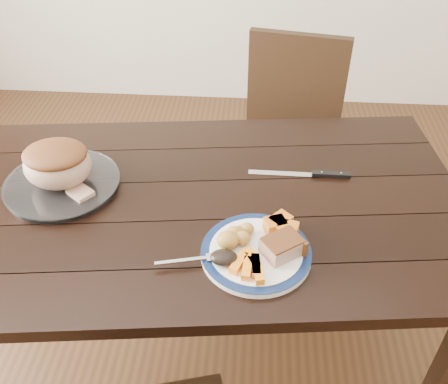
# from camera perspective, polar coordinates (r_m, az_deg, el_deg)

# --- Properties ---
(ground) EXTENTS (4.00, 4.00, 0.00)m
(ground) POSITION_cam_1_polar(r_m,az_deg,el_deg) (2.05, -2.29, -17.07)
(ground) COLOR #472B16
(ground) RESTS_ON ground
(dining_table) EXTENTS (1.69, 1.08, 0.75)m
(dining_table) POSITION_cam_1_polar(r_m,az_deg,el_deg) (1.55, -2.91, -3.49)
(dining_table) COLOR black
(dining_table) RESTS_ON ground
(chair_far) EXTENTS (0.49, 0.50, 0.93)m
(chair_far) POSITION_cam_1_polar(r_m,az_deg,el_deg) (2.21, 7.41, 6.61)
(chair_far) COLOR black
(chair_far) RESTS_ON ground
(dinner_plate) EXTENTS (0.29, 0.29, 0.02)m
(dinner_plate) POSITION_cam_1_polar(r_m,az_deg,el_deg) (1.32, 3.68, -6.98)
(dinner_plate) COLOR white
(dinner_plate) RESTS_ON dining_table
(plate_rim) EXTENTS (0.29, 0.29, 0.02)m
(plate_rim) POSITION_cam_1_polar(r_m,az_deg,el_deg) (1.31, 3.69, -6.72)
(plate_rim) COLOR #0D1C41
(plate_rim) RESTS_ON dinner_plate
(serving_platter) EXTENTS (0.34, 0.34, 0.02)m
(serving_platter) POSITION_cam_1_polar(r_m,az_deg,el_deg) (1.60, -17.95, 0.78)
(serving_platter) COLOR white
(serving_platter) RESTS_ON dining_table
(pork_slice) EXTENTS (0.12, 0.12, 0.04)m
(pork_slice) POSITION_cam_1_polar(r_m,az_deg,el_deg) (1.29, 6.61, -6.25)
(pork_slice) COLOR tan
(pork_slice) RESTS_ON dinner_plate
(roasted_potatoes) EXTENTS (0.10, 0.10, 0.05)m
(roasted_potatoes) POSITION_cam_1_polar(r_m,az_deg,el_deg) (1.31, 1.31, -5.05)
(roasted_potatoes) COLOR gold
(roasted_potatoes) RESTS_ON dinner_plate
(carrot_batons) EXTENTS (0.09, 0.11, 0.02)m
(carrot_batons) POSITION_cam_1_polar(r_m,az_deg,el_deg) (1.26, 3.12, -8.41)
(carrot_batons) COLOR orange
(carrot_batons) RESTS_ON dinner_plate
(pumpkin_wedges) EXTENTS (0.10, 0.09, 0.04)m
(pumpkin_wedges) POSITION_cam_1_polar(r_m,az_deg,el_deg) (1.35, 6.52, -3.89)
(pumpkin_wedges) COLOR orange
(pumpkin_wedges) RESTS_ON dinner_plate
(dark_mushroom) EXTENTS (0.07, 0.05, 0.03)m
(dark_mushroom) POSITION_cam_1_polar(r_m,az_deg,el_deg) (1.26, -0.00, -7.50)
(dark_mushroom) COLOR black
(dark_mushroom) RESTS_ON dinner_plate
(fork) EXTENTS (0.18, 0.06, 0.00)m
(fork) POSITION_cam_1_polar(r_m,az_deg,el_deg) (1.28, -3.35, -7.70)
(fork) COLOR silver
(fork) RESTS_ON dinner_plate
(roast_joint) EXTENTS (0.20, 0.17, 0.13)m
(roast_joint) POSITION_cam_1_polar(r_m,az_deg,el_deg) (1.56, -18.48, 2.90)
(roast_joint) COLOR tan
(roast_joint) RESTS_ON serving_platter
(cut_slice) EXTENTS (0.09, 0.09, 0.02)m
(cut_slice) POSITION_cam_1_polar(r_m,az_deg,el_deg) (1.53, -16.08, -0.12)
(cut_slice) COLOR tan
(cut_slice) RESTS_ON serving_platter
(carving_knife) EXTENTS (0.32, 0.02, 0.01)m
(carving_knife) POSITION_cam_1_polar(r_m,az_deg,el_deg) (1.60, 10.73, 2.01)
(carving_knife) COLOR silver
(carving_knife) RESTS_ON dining_table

